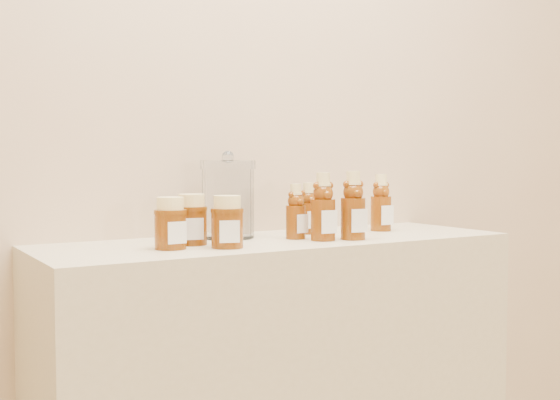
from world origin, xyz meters
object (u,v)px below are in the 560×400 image
bear_bottle_front_left (323,202)px  glass_canister (228,196)px  bear_bottle_back_left (296,208)px  honey_jar_left (170,223)px

bear_bottle_front_left → glass_canister: glass_canister is taller
glass_canister → bear_bottle_back_left: bearing=-37.1°
bear_bottle_back_left → bear_bottle_front_left: size_ratio=0.83×
bear_bottle_front_left → honey_jar_left: bearing=179.4°
bear_bottle_back_left → bear_bottle_front_left: bearing=-69.5°
bear_bottle_back_left → glass_canister: size_ratio=0.73×
honey_jar_left → bear_bottle_back_left: bearing=2.8°
honey_jar_left → glass_canister: 0.25m
honey_jar_left → glass_canister: size_ratio=0.54×
bear_bottle_front_left → honey_jar_left: (-0.38, 0.04, -0.04)m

